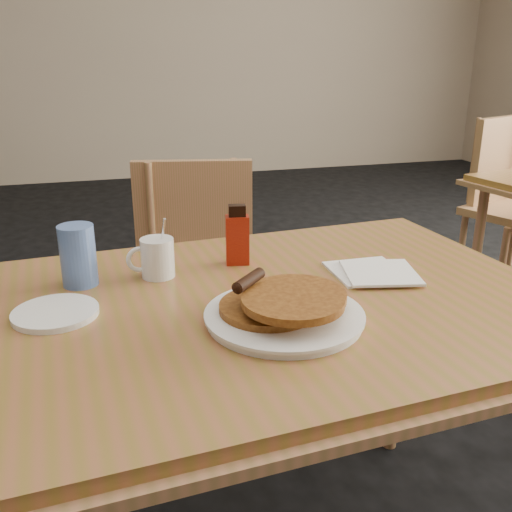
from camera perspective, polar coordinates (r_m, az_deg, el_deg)
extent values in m
plane|color=#B9A88F|center=(6.01, -13.64, 20.75)|extent=(8.00, 0.00, 8.00)
cube|color=#9D5F37|center=(1.20, 0.00, -5.27)|extent=(1.34, 0.94, 0.04)
cube|color=#B57A55|center=(1.20, 0.00, -5.92)|extent=(1.38, 0.99, 0.02)
cylinder|color=#B57A55|center=(1.86, 14.01, -9.21)|extent=(0.04, 0.04, 0.71)
cube|color=#B57A55|center=(1.91, -4.97, -5.24)|extent=(0.48, 0.48, 0.04)
cube|color=#B57A55|center=(1.99, -6.22, 3.21)|extent=(0.40, 0.12, 0.44)
cylinder|color=#B57A55|center=(1.86, -8.84, -14.21)|extent=(0.04, 0.04, 0.41)
cylinder|color=#B57A55|center=(2.18, -1.40, -8.40)|extent=(0.04, 0.04, 0.41)
cube|color=#B57A55|center=(3.38, 22.96, 8.87)|extent=(0.40, 0.19, 0.45)
cylinder|color=#B57A55|center=(3.13, 23.36, -1.08)|extent=(0.04, 0.04, 0.42)
cylinder|color=#B57A55|center=(3.58, 24.25, 1.29)|extent=(0.04, 0.04, 0.42)
cylinder|color=white|center=(1.09, 2.84, -6.12)|extent=(0.30, 0.30, 0.02)
cylinder|color=white|center=(1.09, 2.85, -5.79)|extent=(0.31, 0.31, 0.01)
cylinder|color=#965C1F|center=(1.09, 1.27, -5.17)|extent=(0.19, 0.19, 0.01)
cylinder|color=#965C1F|center=(1.11, 4.07, -3.99)|extent=(0.19, 0.19, 0.01)
cylinder|color=#965C1F|center=(1.05, 3.72, -4.52)|extent=(0.19, 0.19, 0.01)
cylinder|color=black|center=(1.09, -0.72, -2.45)|extent=(0.08, 0.08, 0.02)
cylinder|color=white|center=(1.31, -9.82, -0.17)|extent=(0.08, 0.08, 0.09)
torus|color=white|center=(1.31, -11.54, -0.33)|extent=(0.06, 0.01, 0.06)
cylinder|color=black|center=(1.30, -9.91, 1.40)|extent=(0.07, 0.07, 0.01)
cylinder|color=silver|center=(1.31, -9.42, 1.18)|extent=(0.02, 0.05, 0.13)
cube|color=maroon|center=(1.37, -1.88, 1.61)|extent=(0.06, 0.04, 0.12)
cube|color=black|center=(1.35, -1.91, 4.57)|extent=(0.04, 0.03, 0.03)
cube|color=white|center=(1.36, 10.97, -1.52)|extent=(0.16, 0.16, 0.01)
cube|color=white|center=(1.34, 12.33, -1.64)|extent=(0.19, 0.19, 0.01)
cylinder|color=#5477C5|center=(1.30, -17.37, 0.05)|extent=(0.08, 0.08, 0.14)
cylinder|color=white|center=(1.18, -19.42, -5.39)|extent=(0.21, 0.21, 0.01)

